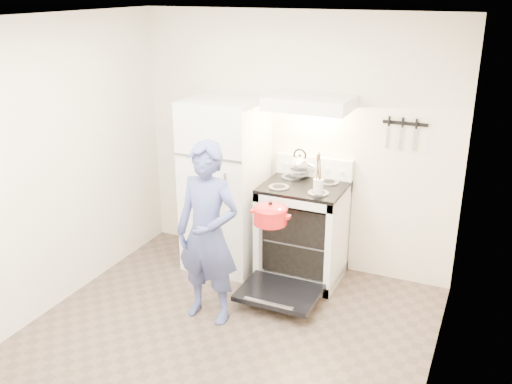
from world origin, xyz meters
TOP-DOWN VIEW (x-y plane):
  - floor at (0.00, 0.00)m, footprint 3.60×3.60m
  - back_wall at (0.00, 1.80)m, footprint 3.20×0.02m
  - refrigerator at (-0.58, 1.45)m, footprint 0.70×0.70m
  - stove_body at (0.23, 1.48)m, footprint 0.76×0.65m
  - cooktop at (0.23, 1.48)m, footprint 0.76×0.65m
  - backsplash at (0.23, 1.76)m, footprint 0.76×0.07m
  - oven_door at (0.23, 0.88)m, footprint 0.70×0.54m
  - oven_rack at (0.23, 1.48)m, footprint 0.60×0.52m
  - range_hood at (0.23, 1.55)m, footprint 0.76×0.50m
  - knife_strip at (1.05, 1.79)m, footprint 0.40×0.02m
  - pizza_stone at (0.22, 1.55)m, footprint 0.35×0.35m
  - tea_kettle at (0.12, 1.64)m, footprint 0.24×0.20m
  - utensil_jar at (0.44, 1.25)m, footprint 0.10×0.10m
  - person at (-0.25, 0.47)m, footprint 0.58×0.39m
  - dutch_oven at (0.14, 0.86)m, footprint 0.36×0.29m

SIDE VIEW (x-z plane):
  - floor at x=0.00m, z-range 0.00..0.00m
  - oven_door at x=0.23m, z-range 0.10..0.15m
  - oven_rack at x=0.23m, z-range 0.43..0.45m
  - pizza_stone at x=0.22m, z-range 0.45..0.46m
  - stove_body at x=0.23m, z-range 0.00..0.92m
  - person at x=-0.25m, z-range 0.00..1.56m
  - refrigerator at x=-0.58m, z-range 0.00..1.70m
  - dutch_oven at x=0.14m, z-range 0.74..0.97m
  - cooktop at x=0.23m, z-range 0.92..0.95m
  - utensil_jar at x=0.44m, z-range 0.98..1.11m
  - backsplash at x=0.23m, z-range 0.95..1.15m
  - tea_kettle at x=0.12m, z-range 0.95..1.24m
  - back_wall at x=0.00m, z-range 0.00..2.50m
  - knife_strip at x=1.05m, z-range 1.54..1.56m
  - range_hood at x=0.23m, z-range 1.65..1.77m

